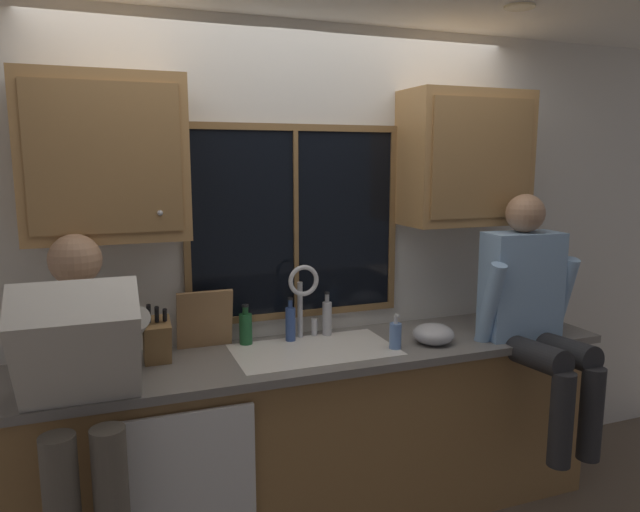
# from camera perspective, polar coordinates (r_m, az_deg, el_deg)

# --- Properties ---
(back_wall) EXTENTS (5.42, 0.12, 2.55)m
(back_wall) POSITION_cam_1_polar(r_m,az_deg,el_deg) (3.17, -3.04, -1.13)
(back_wall) COLOR silver
(back_wall) RESTS_ON floor
(ceiling_downlight_right) EXTENTS (0.14, 0.14, 0.01)m
(ceiling_downlight_right) POSITION_cam_1_polar(r_m,az_deg,el_deg) (3.03, 18.98, 22.09)
(ceiling_downlight_right) COLOR #FFEAB2
(window_glass) EXTENTS (1.10, 0.02, 0.95)m
(window_glass) POSITION_cam_1_polar(r_m,az_deg,el_deg) (3.07, -2.45, 3.26)
(window_glass) COLOR black
(window_frame_top) EXTENTS (1.17, 0.02, 0.04)m
(window_frame_top) POSITION_cam_1_polar(r_m,az_deg,el_deg) (3.05, -2.45, 12.49)
(window_frame_top) COLOR brown
(window_frame_bottom) EXTENTS (1.17, 0.02, 0.04)m
(window_frame_bottom) POSITION_cam_1_polar(r_m,az_deg,el_deg) (3.15, -2.33, -5.69)
(window_frame_bottom) COLOR brown
(window_frame_left) EXTENTS (0.03, 0.02, 0.95)m
(window_frame_left) POSITION_cam_1_polar(r_m,az_deg,el_deg) (2.93, -12.99, 2.74)
(window_frame_left) COLOR brown
(window_frame_right) EXTENTS (0.03, 0.02, 0.95)m
(window_frame_right) POSITION_cam_1_polar(r_m,az_deg,el_deg) (3.28, 7.09, 3.60)
(window_frame_right) COLOR brown
(window_mullion_center) EXTENTS (0.02, 0.02, 0.95)m
(window_mullion_center) POSITION_cam_1_polar(r_m,az_deg,el_deg) (3.06, -2.38, 3.24)
(window_mullion_center) COLOR brown
(lower_cabinet_run) EXTENTS (3.02, 0.58, 0.88)m
(lower_cabinet_run) POSITION_cam_1_polar(r_m,az_deg,el_deg) (3.12, -0.86, -17.53)
(lower_cabinet_run) COLOR olive
(lower_cabinet_run) RESTS_ON floor
(countertop) EXTENTS (3.08, 0.62, 0.04)m
(countertop) POSITION_cam_1_polar(r_m,az_deg,el_deg) (2.92, -0.75, -9.64)
(countertop) COLOR slate
(countertop) RESTS_ON lower_cabinet_run
(dishwasher_front) EXTENTS (0.60, 0.02, 0.74)m
(dishwasher_front) POSITION_cam_1_polar(r_m,az_deg,el_deg) (2.71, -13.03, -21.94)
(dishwasher_front) COLOR white
(upper_cabinet_left) EXTENTS (0.69, 0.36, 0.72)m
(upper_cabinet_left) POSITION_cam_1_polar(r_m,az_deg,el_deg) (2.74, -20.32, 8.96)
(upper_cabinet_left) COLOR #A87A47
(upper_cabinet_right) EXTENTS (0.69, 0.36, 0.72)m
(upper_cabinet_right) POSITION_cam_1_polar(r_m,az_deg,el_deg) (3.32, 13.99, 9.26)
(upper_cabinet_right) COLOR #A87A47
(sink) EXTENTS (0.80, 0.46, 0.21)m
(sink) POSITION_cam_1_polar(r_m,az_deg,el_deg) (2.96, -0.56, -10.97)
(sink) COLOR white
(sink) RESTS_ON lower_cabinet_run
(faucet) EXTENTS (0.18, 0.09, 0.40)m
(faucet) POSITION_cam_1_polar(r_m,az_deg,el_deg) (3.03, -1.60, -3.58)
(faucet) COLOR silver
(faucet) RESTS_ON countertop
(person_standing) EXTENTS (0.53, 0.69, 1.56)m
(person_standing) POSITION_cam_1_polar(r_m,az_deg,el_deg) (2.47, -22.31, -12.58)
(person_standing) COLOR #595147
(person_standing) RESTS_ON floor
(person_sitting_on_counter) EXTENTS (0.54, 0.61, 1.26)m
(person_sitting_on_counter) POSITION_cam_1_polar(r_m,az_deg,el_deg) (3.20, 20.16, -4.73)
(person_sitting_on_counter) COLOR #262628
(person_sitting_on_counter) RESTS_ON countertop
(knife_block) EXTENTS (0.12, 0.18, 0.32)m
(knife_block) POSITION_cam_1_polar(r_m,az_deg,el_deg) (2.81, -15.68, -8.03)
(knife_block) COLOR olive
(knife_block) RESTS_ON countertop
(cutting_board) EXTENTS (0.27, 0.08, 0.30)m
(cutting_board) POSITION_cam_1_polar(r_m,az_deg,el_deg) (2.97, -11.22, -6.12)
(cutting_board) COLOR #997047
(cutting_board) RESTS_ON countertop
(mixing_bowl) EXTENTS (0.21, 0.21, 0.11)m
(mixing_bowl) POSITION_cam_1_polar(r_m,az_deg,el_deg) (3.07, 11.05, -7.52)
(mixing_bowl) COLOR #B7B7BC
(mixing_bowl) RESTS_ON countertop
(soap_dispenser) EXTENTS (0.06, 0.07, 0.18)m
(soap_dispenser) POSITION_cam_1_polar(r_m,az_deg,el_deg) (2.95, 7.40, -7.70)
(soap_dispenser) COLOR #668CCC
(soap_dispenser) RESTS_ON countertop
(bottle_green_glass) EXTENTS (0.07, 0.07, 0.21)m
(bottle_green_glass) POSITION_cam_1_polar(r_m,az_deg,el_deg) (3.01, -7.29, -7.01)
(bottle_green_glass) COLOR #1E592D
(bottle_green_glass) RESTS_ON countertop
(bottle_tall_clear) EXTENTS (0.05, 0.05, 0.23)m
(bottle_tall_clear) POSITION_cam_1_polar(r_m,az_deg,el_deg) (3.04, -2.92, -6.58)
(bottle_tall_clear) COLOR #334C8C
(bottle_tall_clear) RESTS_ON countertop
(bottle_amber_small) EXTENTS (0.05, 0.05, 0.24)m
(bottle_amber_small) POSITION_cam_1_polar(r_m,az_deg,el_deg) (3.14, 0.69, -6.04)
(bottle_amber_small) COLOR #B7B7BC
(bottle_amber_small) RESTS_ON countertop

